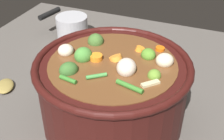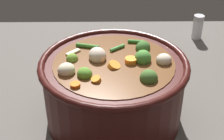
# 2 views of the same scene
# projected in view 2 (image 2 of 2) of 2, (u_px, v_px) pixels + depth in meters

# --- Properties ---
(ground_plane) EXTENTS (1.10, 1.10, 0.00)m
(ground_plane) POSITION_uv_depth(u_px,v_px,m) (114.00, 116.00, 0.79)
(ground_plane) COLOR #514C47
(cooking_pot) EXTENTS (0.33, 0.33, 0.18)m
(cooking_pot) POSITION_uv_depth(u_px,v_px,m) (114.00, 88.00, 0.74)
(cooking_pot) COLOR #38110F
(cooking_pot) RESTS_ON ground_plane
(salt_shaker) EXTENTS (0.03, 0.03, 0.08)m
(salt_shaker) POSITION_uv_depth(u_px,v_px,m) (198.00, 27.00, 1.11)
(salt_shaker) COLOR silver
(salt_shaker) RESTS_ON ground_plane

